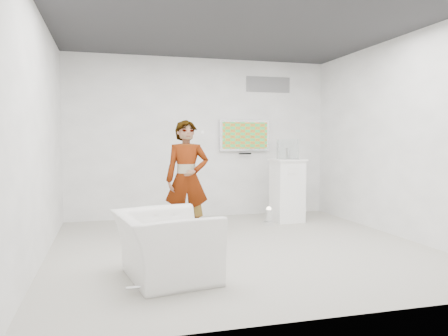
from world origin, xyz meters
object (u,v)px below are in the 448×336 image
Objects in this scene: armchair at (165,246)px; pedestal at (287,190)px; tv at (244,135)px; floor_uplight at (269,216)px; person at (187,179)px.

armchair is 0.96× the size of pedestal.
tv reaches higher than floor_uplight.
floor_uplight is at bearing 28.63° from person.
pedestal is at bearing 28.97° from floor_uplight.
pedestal is at bearing -58.83° from tv.
armchair is (-0.57, -1.84, -0.53)m from person.
floor_uplight is at bearing -151.03° from pedestal.
armchair is (-2.01, -3.58, -1.20)m from tv.
armchair is 3.24m from floor_uplight.
person is (-1.45, -1.74, -0.67)m from tv.
tv is at bearing -38.92° from armchair.
person is at bearing -156.37° from pedestal.
floor_uplight is at bearing -50.01° from armchair.
tv reaches higher than pedestal.
person is at bearing -129.83° from tv.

